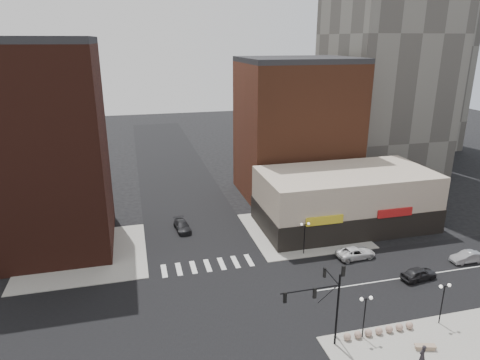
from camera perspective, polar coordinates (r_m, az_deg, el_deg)
name	(u,v)px	position (r m, az deg, el deg)	size (l,w,h in m)	color
ground	(223,305)	(44.89, -2.26, -16.33)	(240.00, 240.00, 0.00)	black
road_ew	(223,305)	(44.89, -2.26, -16.32)	(200.00, 14.00, 0.02)	black
road_ns	(223,305)	(44.89, -2.26, -16.31)	(14.00, 200.00, 0.02)	black
sidewalk_nw	(84,255)	(57.12, -20.08, -9.37)	(15.00, 15.00, 0.12)	gray
sidewalk_ne	(302,230)	(60.85, 8.31, -6.64)	(15.00, 15.00, 0.12)	gray
building_nw	(36,152)	(57.36, -25.56, 3.37)	(16.00, 15.00, 25.00)	#3D1B13
building_ne_midrise	(296,131)	(72.32, 7.47, 6.55)	(18.00, 15.00, 22.00)	brown
building_ne_row	(345,203)	(62.67, 13.77, -3.02)	(24.20, 12.20, 8.00)	#B6A690
traffic_signal	(326,295)	(38.00, 11.40, -14.81)	(5.59, 3.09, 7.77)	black
street_lamp_se_a	(365,307)	(40.39, 16.37, -15.89)	(1.22, 0.32, 4.16)	black
street_lamp_se_b	(444,294)	(44.63, 25.52, -13.52)	(1.22, 0.32, 4.16)	black
street_lamp_ne	(305,230)	(53.17, 8.63, -6.62)	(1.22, 0.32, 4.16)	black
bollard_row	(379,331)	(42.77, 18.03, -18.58)	(6.96, 0.66, 0.66)	gray
white_suv	(356,253)	(54.83, 15.18, -9.34)	(2.22, 4.80, 1.34)	silver
dark_sedan_east	(419,274)	(52.51, 22.73, -11.44)	(1.68, 4.17, 1.42)	black
silver_sedan	(467,257)	(58.72, 28.00, -9.06)	(1.39, 3.99, 1.31)	gray
dark_sedan_north	(182,226)	(60.59, -7.71, -6.10)	(1.84, 4.53, 1.31)	black
pedestrian	(422,355)	(40.30, 23.13, -20.70)	(0.70, 0.46, 1.92)	black
stone_bench	(425,347)	(42.49, 23.46, -19.75)	(1.85, 1.01, 0.41)	#9E856D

